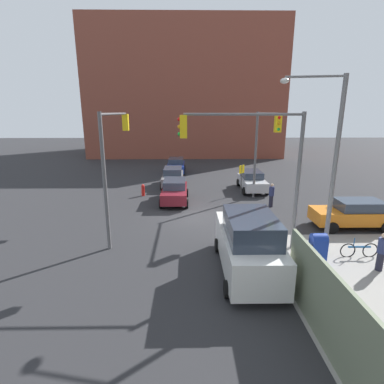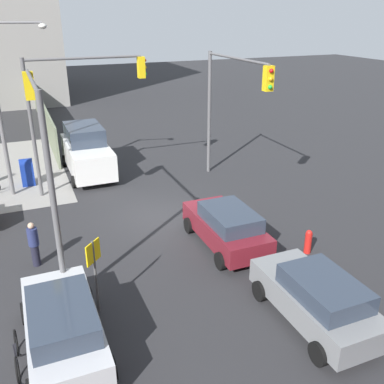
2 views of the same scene
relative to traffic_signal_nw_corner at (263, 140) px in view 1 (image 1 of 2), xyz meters
The scene contains 19 objects.
ground_plane 6.89m from the traffic_signal_nw_corner, 62.05° to the right, with size 120.00×120.00×0.00m, color #28282B.
building_brick_west 30.48m from the traffic_signal_nw_corner, 169.60° to the right, with size 16.00×28.00×18.80m.
traffic_signal_nw_corner is the anchor object (origin of this frame).
traffic_signal_se_corner 10.11m from the traffic_signal_nw_corner, 62.89° to the right, with size 5.93×0.36×6.50m.
traffic_signal_ne_corner 7.22m from the traffic_signal_nw_corner, 17.57° to the right, with size 0.36×5.70×6.50m.
street_lamp_corner 7.57m from the traffic_signal_nw_corner, ahead, with size 0.86×2.63×8.00m.
warning_sign_two_way 4.33m from the traffic_signal_nw_corner, 164.66° to the right, with size 0.48×0.48×2.40m.
mailbox_blue 9.43m from the traffic_signal_nw_corner, ahead, with size 0.56×0.64×1.43m.
fire_hydrant 9.99m from the traffic_signal_nw_corner, 106.72° to the right, with size 0.26×0.26×0.94m.
sedan_orange 7.22m from the traffic_signal_nw_corner, 45.75° to the left, with size 2.02×4.44×1.62m.
coupe_gray 9.55m from the traffic_signal_nw_corner, 132.32° to the right, with size 4.23×2.02×1.62m.
sedan_blue 13.82m from the traffic_signal_nw_corner, 151.19° to the right, with size 4.06×2.02×1.62m.
sedan_silver 5.74m from the traffic_signal_nw_corner, behind, with size 4.43×2.02×1.62m.
hatchback_maroon 7.27m from the traffic_signal_nw_corner, 99.04° to the right, with size 4.30×2.02×1.62m.
van_white_delivery 10.19m from the traffic_signal_nw_corner, 16.30° to the right, with size 5.40×2.32×2.62m.
pedestrian_crossing 3.85m from the traffic_signal_nw_corner, 61.05° to the left, with size 0.36×0.36×1.68m.
pedestrian_waiting 10.34m from the traffic_signal_nw_corner, 17.52° to the left, with size 0.36×0.36×1.68m.
bicycle_leaning_on_fence 9.46m from the traffic_signal_nw_corner, 18.66° to the left, with size 0.05×1.75×0.97m.
bicycle_at_crosswalk 6.34m from the traffic_signal_nw_corner, 161.24° to the left, with size 1.75×0.05×0.97m.
Camera 1 is at (18.04, -0.67, 6.49)m, focal length 28.00 mm.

